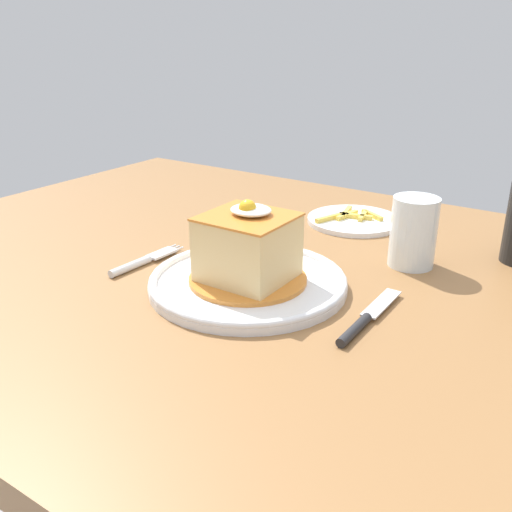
# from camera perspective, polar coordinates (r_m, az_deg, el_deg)

# --- Properties ---
(dining_table) EXTENTS (1.29, 0.95, 0.76)m
(dining_table) POSITION_cam_1_polar(r_m,az_deg,el_deg) (0.91, -0.22, -6.89)
(dining_table) COLOR olive
(dining_table) RESTS_ON ground_plane
(main_plate) EXTENTS (0.27, 0.27, 0.02)m
(main_plate) POSITION_cam_1_polar(r_m,az_deg,el_deg) (0.78, -0.82, -2.56)
(main_plate) COLOR white
(main_plate) RESTS_ON dining_table
(sandwich_meal) EXTENTS (0.16, 0.16, 0.12)m
(sandwich_meal) POSITION_cam_1_polar(r_m,az_deg,el_deg) (0.76, -0.83, 0.65)
(sandwich_meal) COLOR orange
(sandwich_meal) RESTS_ON main_plate
(fork) EXTENTS (0.02, 0.14, 0.01)m
(fork) POSITION_cam_1_polar(r_m,az_deg,el_deg) (0.87, -11.43, -0.58)
(fork) COLOR silver
(fork) RESTS_ON dining_table
(knife) EXTENTS (0.02, 0.17, 0.01)m
(knife) POSITION_cam_1_polar(r_m,az_deg,el_deg) (0.70, 10.61, -6.48)
(knife) COLOR #262628
(knife) RESTS_ON dining_table
(drinking_glass) EXTENTS (0.07, 0.07, 0.10)m
(drinking_glass) POSITION_cam_1_polar(r_m,az_deg,el_deg) (0.87, 15.43, 1.88)
(drinking_glass) COLOR silver
(drinking_glass) RESTS_ON dining_table
(side_plate_fries) EXTENTS (0.17, 0.17, 0.02)m
(side_plate_fries) POSITION_cam_1_polar(r_m,az_deg,el_deg) (1.06, 9.75, 3.58)
(side_plate_fries) COLOR white
(side_plate_fries) RESTS_ON dining_table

